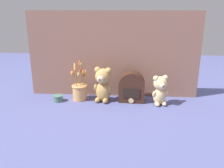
# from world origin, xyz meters

# --- Properties ---
(ground_plane) EXTENTS (4.00, 4.00, 0.00)m
(ground_plane) POSITION_xyz_m (0.00, 0.00, 0.00)
(ground_plane) COLOR #4C5184
(backdrop_wall) EXTENTS (1.38, 0.02, 0.69)m
(backdrop_wall) POSITION_xyz_m (0.00, 0.17, 0.34)
(backdrop_wall) COLOR #845B4C
(backdrop_wall) RESTS_ON ground
(teddy_bear_large) EXTENTS (0.16, 0.14, 0.28)m
(teddy_bear_large) POSITION_xyz_m (-0.07, 0.03, 0.14)
(teddy_bear_large) COLOR tan
(teddy_bear_large) RESTS_ON ground
(teddy_bear_medium) EXTENTS (0.13, 0.12, 0.23)m
(teddy_bear_medium) POSITION_xyz_m (0.37, -0.02, 0.12)
(teddy_bear_medium) COLOR #DBBC84
(teddy_bear_medium) RESTS_ON ground
(flower_vase) EXTENTS (0.14, 0.13, 0.32)m
(flower_vase) POSITION_xyz_m (-0.26, 0.05, 0.09)
(flower_vase) COLOR tan
(flower_vase) RESTS_ON ground
(vintage_radio) EXTENTS (0.20, 0.11, 0.24)m
(vintage_radio) POSITION_xyz_m (0.15, 0.04, 0.11)
(vintage_radio) COLOR #381E14
(vintage_radio) RESTS_ON ground
(decorative_tin_tall) EXTENTS (0.08, 0.08, 0.05)m
(decorative_tin_tall) POSITION_xyz_m (-0.43, 0.00, 0.03)
(decorative_tin_tall) COLOR #47705B
(decorative_tin_tall) RESTS_ON ground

